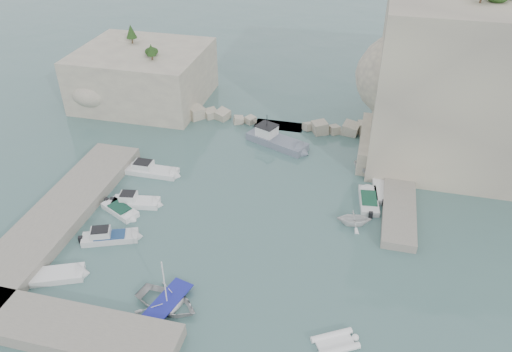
% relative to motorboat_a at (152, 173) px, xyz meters
% --- Properties ---
extents(ground, '(400.00, 400.00, 0.00)m').
position_rel_motorboat_a_xyz_m(ground, '(11.93, -8.23, 0.00)').
color(ground, slate).
rests_on(ground, ground).
extents(cliff_east, '(26.00, 22.00, 17.00)m').
position_rel_motorboat_a_xyz_m(cliff_east, '(34.93, 14.77, 8.50)').
color(cliff_east, beige).
rests_on(cliff_east, ground).
extents(cliff_terrace, '(8.00, 10.00, 2.50)m').
position_rel_motorboat_a_xyz_m(cliff_terrace, '(24.93, 9.77, 1.25)').
color(cliff_terrace, beige).
rests_on(cliff_terrace, ground).
extents(outcrop_west, '(16.00, 14.00, 7.00)m').
position_rel_motorboat_a_xyz_m(outcrop_west, '(-8.07, 16.77, 3.50)').
color(outcrop_west, beige).
rests_on(outcrop_west, ground).
extents(quay_west, '(5.00, 24.00, 1.10)m').
position_rel_motorboat_a_xyz_m(quay_west, '(-5.07, -9.23, 0.55)').
color(quay_west, '#9E9689').
rests_on(quay_west, ground).
extents(quay_south, '(18.00, 4.00, 1.10)m').
position_rel_motorboat_a_xyz_m(quay_south, '(1.93, -20.73, 0.55)').
color(quay_south, '#9E9689').
rests_on(quay_south, ground).
extents(ledge_east, '(3.00, 16.00, 0.80)m').
position_rel_motorboat_a_xyz_m(ledge_east, '(25.43, 1.77, 0.40)').
color(ledge_east, '#9E9689').
rests_on(ledge_east, ground).
extents(breakwater, '(28.00, 3.00, 1.40)m').
position_rel_motorboat_a_xyz_m(breakwater, '(10.93, 13.77, 0.70)').
color(breakwater, beige).
rests_on(breakwater, ground).
extents(motorboat_a, '(6.27, 1.90, 1.40)m').
position_rel_motorboat_a_xyz_m(motorboat_a, '(0.00, 0.00, 0.00)').
color(motorboat_a, white).
rests_on(motorboat_a, ground).
extents(motorboat_b, '(5.11, 2.37, 1.40)m').
position_rel_motorboat_a_xyz_m(motorboat_b, '(0.81, -5.47, 0.00)').
color(motorboat_b, white).
rests_on(motorboat_b, ground).
extents(motorboat_c, '(4.52, 3.31, 0.70)m').
position_rel_motorboat_a_xyz_m(motorboat_c, '(-0.13, -6.93, 0.00)').
color(motorboat_c, white).
rests_on(motorboat_c, ground).
extents(motorboat_d, '(5.48, 3.40, 1.40)m').
position_rel_motorboat_a_xyz_m(motorboat_d, '(0.85, -10.78, 0.00)').
color(motorboat_d, silver).
rests_on(motorboat_d, ground).
extents(motorboat_e, '(4.79, 3.41, 0.70)m').
position_rel_motorboat_a_xyz_m(motorboat_e, '(-1.05, -15.92, 0.00)').
color(motorboat_e, white).
rests_on(motorboat_e, ground).
extents(rowboat, '(5.81, 4.76, 1.05)m').
position_rel_motorboat_a_xyz_m(rowboat, '(8.60, -16.60, 0.00)').
color(rowboat, silver).
rests_on(rowboat, ground).
extents(inflatable_dinghy, '(3.74, 3.10, 0.44)m').
position_rel_motorboat_a_xyz_m(inflatable_dinghy, '(21.25, -17.07, 0.00)').
color(inflatable_dinghy, white).
rests_on(inflatable_dinghy, ground).
extents(tender_east_a, '(3.58, 3.23, 1.67)m').
position_rel_motorboat_a_xyz_m(tender_east_a, '(21.43, -3.51, 0.00)').
color(tender_east_a, white).
rests_on(tender_east_a, ground).
extents(tender_east_b, '(2.33, 5.15, 0.70)m').
position_rel_motorboat_a_xyz_m(tender_east_b, '(22.57, 0.18, 0.00)').
color(tender_east_b, silver).
rests_on(tender_east_b, ground).
extents(tender_east_c, '(2.15, 4.79, 0.70)m').
position_rel_motorboat_a_xyz_m(tender_east_c, '(23.70, 2.21, 0.00)').
color(tender_east_c, silver).
rests_on(tender_east_c, ground).
extents(tender_east_d, '(4.11, 2.75, 1.49)m').
position_rel_motorboat_a_xyz_m(tender_east_d, '(22.44, 5.16, 0.00)').
color(tender_east_d, silver).
rests_on(tender_east_d, ground).
extents(work_boat, '(8.30, 5.29, 2.20)m').
position_rel_motorboat_a_xyz_m(work_boat, '(11.64, 9.04, 0.00)').
color(work_boat, slate).
rests_on(work_boat, ground).
extents(rowboat_mast, '(0.10, 0.10, 4.20)m').
position_rel_motorboat_a_xyz_m(rowboat_mast, '(8.60, -16.60, 2.63)').
color(rowboat_mast, white).
rests_on(rowboat_mast, rowboat).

